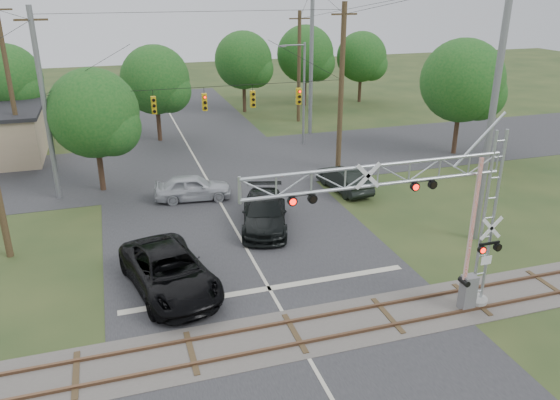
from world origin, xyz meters
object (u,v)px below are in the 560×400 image
object	(u,v)px
traffic_signal_span	(219,98)
sedan_silver	(193,187)
pickup_black	(169,272)
crossing_gantry	(421,213)
car_dark	(264,213)
streetlight	(302,89)

from	to	relation	value
traffic_signal_span	sedan_silver	xyz separation A→B (m)	(-2.41, -2.76, -4.91)
pickup_black	sedan_silver	distance (m)	10.84
crossing_gantry	traffic_signal_span	xyz separation A→B (m)	(-3.90, 18.37, 1.08)
crossing_gantry	car_dark	size ratio (longest dim) A/B	1.80
crossing_gantry	streetlight	world-z (taller)	streetlight
streetlight	sedan_silver	bearing A→B (deg)	-137.46
sedan_silver	streetlight	bearing A→B (deg)	-40.99
pickup_black	streetlight	bearing A→B (deg)	44.84
car_dark	streetlight	distance (m)	17.29
traffic_signal_span	crossing_gantry	bearing A→B (deg)	-78.00
traffic_signal_span	car_dark	size ratio (longest dim) A/B	3.28
pickup_black	streetlight	xyz separation A→B (m)	(13.33, 20.26, 3.70)
pickup_black	streetlight	distance (m)	24.54
crossing_gantry	sedan_silver	bearing A→B (deg)	112.03
crossing_gantry	streetlight	xyz separation A→B (m)	(4.33, 25.37, -0.02)
pickup_black	car_dark	size ratio (longest dim) A/B	1.12
car_dark	sedan_silver	world-z (taller)	car_dark
crossing_gantry	streetlight	distance (m)	25.73
car_dark	streetlight	world-z (taller)	streetlight
crossing_gantry	traffic_signal_span	world-z (taller)	traffic_signal_span
sedan_silver	pickup_black	bearing A→B (deg)	172.10
traffic_signal_span	car_dark	bearing A→B (deg)	-85.08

